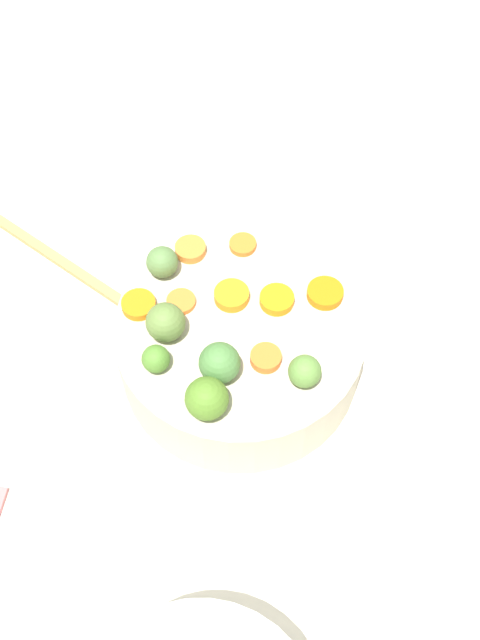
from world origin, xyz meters
TOP-DOWN VIEW (x-y plane):
  - tabletop at (0.00, 0.00)m, footprint 2.40×2.40m
  - serving_bowl_carrots at (0.03, -0.01)m, footprint 0.27×0.27m
  - carrot_slice_0 at (-0.07, -0.05)m, footprint 0.04×0.04m
  - carrot_slice_1 at (0.08, 0.02)m, footprint 0.04×0.04m
  - carrot_slice_2 at (0.01, 0.04)m, footprint 0.05×0.05m
  - carrot_slice_3 at (0.00, -0.11)m, footprint 0.04×0.04m
  - carrot_slice_4 at (-0.07, 0.01)m, footprint 0.04×0.04m
  - carrot_slice_5 at (0.00, -0.01)m, footprint 0.05×0.05m
  - carrot_slice_6 at (0.01, 0.09)m, footprint 0.05×0.05m
  - carrot_slice_7 at (0.00, -0.07)m, footprint 0.04×0.04m
  - brussels_sprout_0 at (0.11, 0.05)m, footprint 0.03×0.03m
  - brussels_sprout_1 at (0.09, -0.03)m, footprint 0.04×0.04m
  - brussels_sprout_2 at (0.13, -0.05)m, footprint 0.04×0.04m
  - brussels_sprout_3 at (0.07, -0.10)m, footprint 0.03×0.03m
  - brussels_sprout_4 at (-0.04, -0.08)m, footprint 0.04×0.04m
  - brussels_sprout_5 at (0.04, -0.08)m, footprint 0.04×0.04m

SIDE VIEW (x-z plane):
  - tabletop at x=0.00m, z-range 0.00..0.02m
  - serving_bowl_carrots at x=0.03m, z-range 0.02..0.10m
  - carrot_slice_7 at x=0.00m, z-range 0.10..0.11m
  - carrot_slice_4 at x=-0.07m, z-range 0.10..0.11m
  - carrot_slice_3 at x=0.00m, z-range 0.10..0.11m
  - carrot_slice_0 at x=-0.07m, z-range 0.10..0.11m
  - carrot_slice_6 at x=0.01m, z-range 0.10..0.11m
  - carrot_slice_2 at x=0.01m, z-range 0.10..0.11m
  - carrot_slice_1 at x=0.08m, z-range 0.10..0.11m
  - carrot_slice_5 at x=0.00m, z-range 0.10..0.11m
  - brussels_sprout_3 at x=0.07m, z-range 0.10..0.13m
  - brussels_sprout_0 at x=0.11m, z-range 0.10..0.14m
  - brussels_sprout_4 at x=-0.04m, z-range 0.10..0.14m
  - brussels_sprout_5 at x=0.04m, z-range 0.10..0.14m
  - brussels_sprout_1 at x=0.09m, z-range 0.10..0.14m
  - brussels_sprout_2 at x=0.13m, z-range 0.10..0.15m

